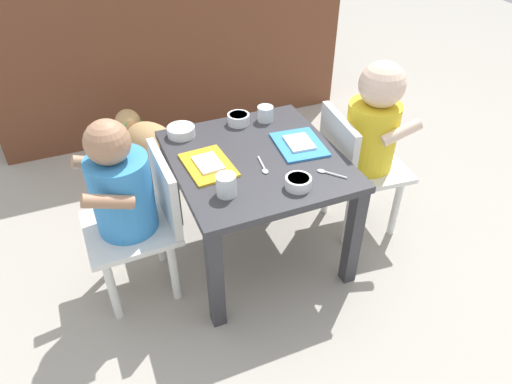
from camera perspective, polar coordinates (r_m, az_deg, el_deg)
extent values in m
plane|color=#9E998E|center=(1.82, 0.00, -6.89)|extent=(7.00, 7.00, 0.00)
cube|color=brown|center=(2.51, -10.64, 19.13)|extent=(1.77, 0.31, 1.01)
cube|color=#333338|center=(1.56, 0.00, 3.96)|extent=(0.55, 0.59, 0.03)
cube|color=#333338|center=(1.45, -4.97, -10.57)|extent=(0.04, 0.04, 0.40)
cube|color=#333338|center=(1.60, 11.77, -5.42)|extent=(0.04, 0.04, 0.40)
cube|color=#333338|center=(1.83, -10.25, 0.97)|extent=(0.04, 0.04, 0.40)
cube|color=#333338|center=(1.96, 3.61, 4.24)|extent=(0.04, 0.04, 0.40)
cube|color=silver|center=(1.55, -15.12, -4.25)|extent=(0.29, 0.29, 0.02)
cube|color=silver|center=(1.49, -11.08, 0.44)|extent=(0.03, 0.27, 0.22)
cylinder|color=#388CD8|center=(1.46, -15.96, -0.28)|extent=(0.19, 0.19, 0.25)
sphere|color=#A87A5B|center=(1.36, -17.68, 5.80)|extent=(0.13, 0.13, 0.13)
cylinder|color=silver|center=(1.71, -18.31, -6.55)|extent=(0.03, 0.03, 0.26)
cylinder|color=silver|center=(1.57, -17.12, -11.27)|extent=(0.03, 0.03, 0.26)
cylinder|color=silver|center=(1.72, -11.83, -4.86)|extent=(0.03, 0.03, 0.26)
cylinder|color=silver|center=(1.58, -9.99, -9.36)|extent=(0.03, 0.03, 0.26)
cylinder|color=#A87A5B|center=(1.51, -18.91, 3.34)|extent=(0.15, 0.04, 0.09)
cylinder|color=#A87A5B|center=(1.34, -17.59, -1.12)|extent=(0.15, 0.04, 0.09)
cube|color=silver|center=(1.81, 13.19, 3.01)|extent=(0.31, 0.31, 0.02)
cube|color=silver|center=(1.70, 9.93, 5.65)|extent=(0.05, 0.27, 0.22)
cylinder|color=yellow|center=(1.74, 13.81, 6.66)|extent=(0.19, 0.19, 0.25)
sphere|color=beige|center=(1.66, 15.13, 12.55)|extent=(0.16, 0.16, 0.16)
cylinder|color=silver|center=(1.88, 16.67, -1.74)|extent=(0.03, 0.03, 0.26)
cylinder|color=silver|center=(2.01, 13.83, 1.70)|extent=(0.03, 0.03, 0.26)
cylinder|color=silver|center=(1.79, 11.21, -2.97)|extent=(0.03, 0.03, 0.26)
cylinder|color=silver|center=(1.92, 8.63, 0.71)|extent=(0.03, 0.03, 0.26)
cylinder|color=beige|center=(1.66, 17.27, 6.95)|extent=(0.15, 0.05, 0.09)
cylinder|color=beige|center=(1.81, 13.95, 10.18)|extent=(0.15, 0.05, 0.09)
ellipsoid|color=tan|center=(2.08, -12.43, 5.62)|extent=(0.29, 0.36, 0.19)
sphere|color=tan|center=(2.19, -15.37, 8.27)|extent=(0.11, 0.11, 0.11)
sphere|color=black|center=(2.22, -15.92, 8.48)|extent=(0.05, 0.05, 0.05)
torus|color=green|center=(2.17, -14.83, 7.68)|extent=(0.10, 0.07, 0.10)
sphere|color=tan|center=(1.95, -10.02, 5.04)|extent=(0.05, 0.05, 0.05)
cylinder|color=tan|center=(2.24, -12.14, 3.85)|extent=(0.04, 0.04, 0.12)
cylinder|color=tan|center=(2.19, -14.39, 2.68)|extent=(0.04, 0.04, 0.12)
cylinder|color=tan|center=(2.12, -9.40, 2.14)|extent=(0.04, 0.04, 0.12)
cylinder|color=tan|center=(2.07, -11.72, 0.87)|extent=(0.04, 0.04, 0.12)
cube|color=gold|center=(1.51, -5.84, 3.29)|extent=(0.15, 0.21, 0.01)
cube|color=white|center=(1.51, -5.86, 3.54)|extent=(0.08, 0.11, 0.01)
cube|color=#388CD8|center=(1.61, 5.28, 5.79)|extent=(0.17, 0.21, 0.01)
cube|color=white|center=(1.61, 5.30, 6.03)|extent=(0.09, 0.11, 0.01)
cylinder|color=white|center=(1.37, -3.66, 0.85)|extent=(0.06, 0.06, 0.07)
cylinder|color=silver|center=(1.38, -3.63, 0.37)|extent=(0.05, 0.05, 0.04)
cylinder|color=white|center=(1.75, 1.14, 9.54)|extent=(0.06, 0.06, 0.06)
cylinder|color=silver|center=(1.76, 1.14, 9.15)|extent=(0.05, 0.05, 0.03)
cylinder|color=white|center=(1.41, 5.17, 1.17)|extent=(0.08, 0.08, 0.04)
cylinder|color=#4C8C33|center=(1.40, 5.21, 1.65)|extent=(0.07, 0.07, 0.01)
cylinder|color=white|center=(1.73, -2.15, 8.89)|extent=(0.08, 0.08, 0.04)
cylinder|color=#D84C33|center=(1.73, -2.16, 9.36)|extent=(0.07, 0.07, 0.01)
cylinder|color=white|center=(1.68, -9.12, 7.33)|extent=(0.10, 0.10, 0.03)
cylinder|color=#4C8C33|center=(1.67, -9.16, 7.75)|extent=(0.08, 0.08, 0.01)
cylinder|color=silver|center=(1.51, 0.62, 3.55)|extent=(0.02, 0.08, 0.01)
ellipsoid|color=silver|center=(1.48, 1.13, 2.56)|extent=(0.02, 0.03, 0.01)
cylinder|color=silver|center=(1.48, 9.68, 2.07)|extent=(0.05, 0.06, 0.01)
ellipsoid|color=silver|center=(1.49, 7.96, 2.56)|extent=(0.03, 0.03, 0.01)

